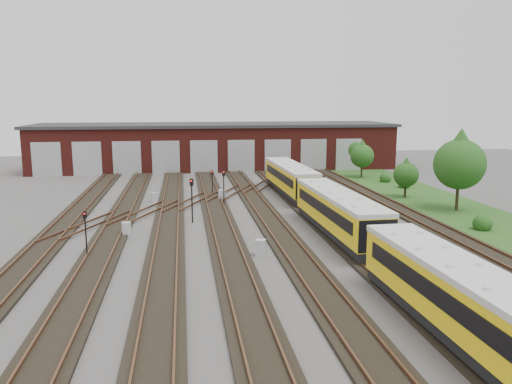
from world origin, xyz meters
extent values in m
plane|color=#413F3D|center=(0.00, 0.00, 0.00)|extent=(120.00, 120.00, 0.00)
cube|color=black|center=(-14.00, 0.00, 0.09)|extent=(2.40, 70.00, 0.18)
cube|color=brown|center=(-14.72, 0.00, 0.26)|extent=(0.10, 70.00, 0.15)
cube|color=brown|center=(-13.28, 0.00, 0.26)|extent=(0.10, 70.00, 0.15)
cube|color=black|center=(-10.00, 0.00, 0.09)|extent=(2.40, 70.00, 0.18)
cube|color=brown|center=(-10.72, 0.00, 0.26)|extent=(0.10, 70.00, 0.15)
cube|color=brown|center=(-9.28, 0.00, 0.26)|extent=(0.10, 70.00, 0.15)
cube|color=black|center=(-6.00, 0.00, 0.09)|extent=(2.40, 70.00, 0.18)
cube|color=brown|center=(-6.72, 0.00, 0.26)|extent=(0.10, 70.00, 0.15)
cube|color=brown|center=(-5.28, 0.00, 0.26)|extent=(0.10, 70.00, 0.15)
cube|color=black|center=(-2.00, 0.00, 0.09)|extent=(2.40, 70.00, 0.18)
cube|color=brown|center=(-2.72, 0.00, 0.26)|extent=(0.10, 70.00, 0.15)
cube|color=brown|center=(-1.28, 0.00, 0.26)|extent=(0.10, 70.00, 0.15)
cube|color=black|center=(2.00, 0.00, 0.09)|extent=(2.40, 70.00, 0.18)
cube|color=brown|center=(1.28, 0.00, 0.26)|extent=(0.10, 70.00, 0.15)
cube|color=brown|center=(2.72, 0.00, 0.26)|extent=(0.10, 70.00, 0.15)
cube|color=black|center=(6.00, 0.00, 0.09)|extent=(2.40, 70.00, 0.18)
cube|color=brown|center=(5.28, 0.00, 0.26)|extent=(0.10, 70.00, 0.15)
cube|color=brown|center=(6.72, 0.00, 0.26)|extent=(0.10, 70.00, 0.15)
cube|color=black|center=(10.00, 0.00, 0.09)|extent=(2.40, 70.00, 0.18)
cube|color=brown|center=(9.28, 0.00, 0.26)|extent=(0.10, 70.00, 0.15)
cube|color=brown|center=(10.72, 0.00, 0.26)|extent=(0.10, 70.00, 0.15)
cube|color=black|center=(14.00, 0.00, 0.09)|extent=(2.40, 70.00, 0.18)
cube|color=brown|center=(13.28, 0.00, 0.26)|extent=(0.10, 70.00, 0.15)
cube|color=brown|center=(14.72, 0.00, 0.26)|extent=(0.10, 70.00, 0.15)
cube|color=brown|center=(-8.00, 10.00, 0.26)|extent=(5.40, 9.62, 0.15)
cube|color=brown|center=(-4.00, 14.00, 0.26)|extent=(5.40, 9.62, 0.15)
cube|color=brown|center=(0.00, 18.00, 0.26)|extent=(5.40, 9.62, 0.15)
cube|color=brown|center=(-12.00, 6.00, 0.26)|extent=(5.40, 9.62, 0.15)
cube|color=brown|center=(4.00, 22.00, 0.26)|extent=(5.40, 9.62, 0.15)
cube|color=#591B16|center=(0.00, 40.00, 3.00)|extent=(50.00, 12.00, 6.00)
cube|color=#2B2B2D|center=(0.00, 40.00, 6.15)|extent=(51.00, 12.50, 0.40)
cube|color=#9C9EA1|center=(-22.00, 33.98, 2.20)|extent=(3.60, 0.12, 4.40)
cube|color=#9C9EA1|center=(-17.00, 33.98, 2.20)|extent=(3.60, 0.12, 4.40)
cube|color=#9C9EA1|center=(-12.00, 33.98, 2.20)|extent=(3.60, 0.12, 4.40)
cube|color=#9C9EA1|center=(-7.00, 33.98, 2.20)|extent=(3.60, 0.12, 4.40)
cube|color=#9C9EA1|center=(-2.00, 33.98, 2.20)|extent=(3.60, 0.12, 4.40)
cube|color=#9C9EA1|center=(3.00, 33.98, 2.20)|extent=(3.60, 0.12, 4.40)
cube|color=#9C9EA1|center=(8.00, 33.98, 2.20)|extent=(3.60, 0.12, 4.40)
cube|color=#9C9EA1|center=(13.00, 33.98, 2.20)|extent=(3.60, 0.12, 4.40)
cube|color=#9C9EA1|center=(18.00, 33.98, 2.20)|extent=(3.60, 0.12, 4.40)
cube|color=#234617|center=(19.00, 10.00, 0.03)|extent=(8.00, 55.00, 0.05)
cube|color=black|center=(6.00, -15.26, 0.61)|extent=(2.44, 13.84, 0.55)
cube|color=yellow|center=(6.00, -15.26, 1.89)|extent=(2.72, 13.84, 2.02)
cube|color=silver|center=(6.00, -15.26, 3.04)|extent=(2.81, 13.84, 0.28)
cube|color=black|center=(4.79, -15.29, 2.12)|extent=(0.34, 12.13, 0.78)
cube|color=black|center=(7.21, -15.23, 2.12)|extent=(0.34, 12.13, 0.78)
cube|color=black|center=(6.00, 0.74, 0.61)|extent=(2.44, 13.84, 0.55)
cube|color=yellow|center=(6.00, 0.74, 1.89)|extent=(2.72, 13.84, 2.02)
cube|color=silver|center=(6.00, 0.74, 3.04)|extent=(2.81, 13.84, 0.28)
cube|color=black|center=(4.79, 0.71, 2.12)|extent=(0.34, 12.13, 0.78)
cube|color=black|center=(7.21, 0.77, 2.12)|extent=(0.34, 12.13, 0.78)
cube|color=black|center=(6.00, 16.74, 0.61)|extent=(2.44, 13.84, 0.55)
cube|color=yellow|center=(6.00, 16.74, 1.89)|extent=(2.72, 13.84, 2.02)
cube|color=silver|center=(6.00, 16.74, 3.04)|extent=(2.81, 13.84, 0.28)
cube|color=black|center=(4.79, 16.71, 2.12)|extent=(0.34, 12.13, 0.78)
cube|color=black|center=(7.21, 16.77, 2.12)|extent=(0.34, 12.13, 0.78)
cylinder|color=black|center=(-10.77, -1.76, 1.25)|extent=(0.09, 0.09, 2.50)
cube|color=black|center=(-10.77, -1.76, 2.72)|extent=(0.22, 0.13, 0.44)
sphere|color=red|center=(-10.77, -1.85, 2.81)|extent=(0.11, 0.11, 0.11)
cylinder|color=black|center=(-1.85, 18.29, 1.03)|extent=(0.09, 0.09, 2.06)
cube|color=black|center=(-1.85, 18.29, 2.28)|extent=(0.25, 0.19, 0.44)
sphere|color=red|center=(-1.85, 18.21, 2.37)|extent=(0.11, 0.11, 0.11)
cylinder|color=black|center=(-4.16, 6.45, 1.49)|extent=(0.11, 0.11, 2.98)
cube|color=black|center=(-4.16, 6.45, 3.26)|extent=(0.32, 0.25, 0.55)
sphere|color=red|center=(-4.16, 6.34, 3.37)|extent=(0.13, 0.13, 0.13)
cylinder|color=black|center=(-1.13, 12.61, 1.39)|extent=(0.11, 0.11, 2.77)
cube|color=black|center=(-1.13, 12.61, 3.04)|extent=(0.28, 0.18, 0.54)
sphere|color=red|center=(-1.13, 12.50, 3.15)|extent=(0.13, 0.13, 0.13)
cube|color=#A7A9AC|center=(-8.90, 3.05, 0.51)|extent=(0.69, 0.61, 1.03)
cube|color=#A7A9AC|center=(-7.60, 15.28, 0.46)|extent=(0.66, 0.60, 0.91)
cube|color=#A7A9AC|center=(-0.13, -2.91, 0.52)|extent=(0.74, 0.66, 1.05)
cube|color=#A7A9AC|center=(-1.12, 15.20, 0.52)|extent=(0.74, 0.67, 1.03)
cube|color=#A7A9AC|center=(5.72, 15.36, 0.57)|extent=(0.73, 0.63, 1.14)
cylinder|color=black|center=(18.97, 35.00, 0.78)|extent=(0.21, 0.21, 1.56)
sphere|color=#1B4A15|center=(18.97, 35.00, 2.86)|extent=(3.04, 3.04, 3.04)
cone|color=#1B4A15|center=(18.97, 35.00, 3.95)|extent=(2.60, 2.60, 2.17)
cylinder|color=black|center=(17.44, 27.14, 0.75)|extent=(0.21, 0.21, 1.50)
sphere|color=#1B4A15|center=(17.44, 27.14, 2.76)|extent=(2.93, 2.93, 2.93)
cone|color=#1B4A15|center=(17.44, 27.14, 3.80)|extent=(2.51, 2.51, 2.09)
cylinder|color=black|center=(18.93, 7.41, 1.13)|extent=(0.26, 0.26, 2.25)
sphere|color=#1B4A15|center=(18.93, 7.41, 4.13)|extent=(4.38, 4.38, 4.38)
cone|color=#1B4A15|center=(18.93, 7.41, 5.70)|extent=(3.76, 3.76, 3.13)
cylinder|color=black|center=(17.09, 13.78, 0.64)|extent=(0.24, 0.24, 1.28)
sphere|color=#1B4A15|center=(17.09, 13.78, 2.34)|extent=(2.48, 2.48, 2.48)
cone|color=#1B4A15|center=(17.09, 13.78, 3.23)|extent=(2.13, 2.13, 1.77)
sphere|color=#1B4A15|center=(17.27, 0.92, 0.71)|extent=(1.42, 1.42, 1.42)
sphere|color=#1B4A15|center=(19.04, 23.30, 0.68)|extent=(1.36, 1.36, 1.36)
sphere|color=#1B4A15|center=(19.46, 19.14, 0.67)|extent=(1.34, 1.34, 1.34)
camera|label=1|loc=(-4.76, -32.45, 9.52)|focal=35.00mm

